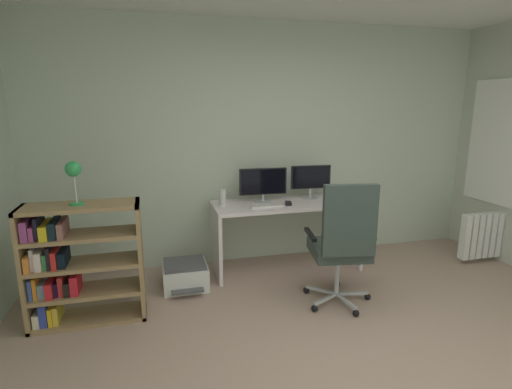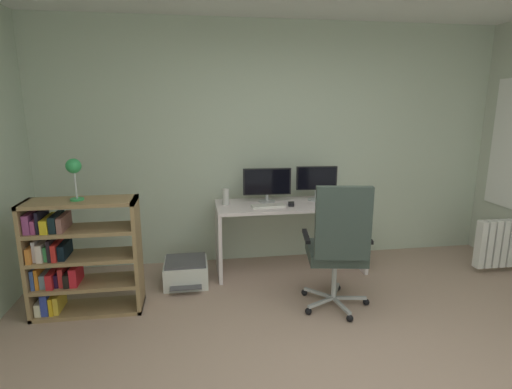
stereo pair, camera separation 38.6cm
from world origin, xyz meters
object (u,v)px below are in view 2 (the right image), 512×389
keyboard (268,206)px  computer_mouse (291,204)px  desk (290,220)px  bookshelf (73,258)px  office_chair (338,244)px  monitor_main (267,183)px  desktop_speaker (226,197)px  monitor_secondary (317,180)px  desk_lamp (74,170)px  printer (186,272)px

keyboard → computer_mouse: computer_mouse is taller
desk → bookshelf: bookshelf is taller
office_chair → desk: bearing=100.8°
monitor_main → computer_mouse: size_ratio=5.13×
desk → desktop_speaker: desktop_speaker is taller
bookshelf → monitor_secondary: bearing=16.5°
desk → bookshelf: (-2.05, -0.61, -0.06)m
desk → computer_mouse: (-0.02, -0.11, 0.21)m
office_chair → desktop_speaker: bearing=131.0°
office_chair → desk_lamp: desk_lamp is taller
bookshelf → desk_lamp: (0.08, -0.00, 0.76)m
desk → desk_lamp: bearing=-162.9°
monitor_secondary → printer: size_ratio=0.88×
monitor_main → desk_lamp: 1.89m
computer_mouse → office_chair: (0.20, -0.85, -0.14)m
printer → monitor_main: bearing=17.8°
monitor_secondary → keyboard: bearing=-160.0°
desk → computer_mouse: bearing=-101.2°
keyboard → office_chair: size_ratio=0.29×
printer → desktop_speaker: bearing=28.5°
monitor_secondary → computer_mouse: 0.44m
office_chair → printer: office_chair is taller
desk → monitor_secondary: bearing=16.8°
keyboard → printer: size_ratio=0.67×
desk → printer: desk is taller
bookshelf → office_chair: bearing=-8.9°
desk → monitor_secondary: monitor_secondary is taller
bookshelf → printer: bearing=24.1°
monitor_secondary → desk_lamp: (-2.28, -0.70, 0.29)m
desktop_speaker → office_chair: bearing=-49.0°
desk → desk_lamp: desk_lamp is taller
computer_mouse → desk_lamp: bearing=-152.8°
desktop_speaker → printer: desktop_speaker is taller
bookshelf → printer: bookshelf is taller
desktop_speaker → bookshelf: 1.55m
monitor_main → computer_mouse: monitor_main is taller
computer_mouse → office_chair: 0.88m
computer_mouse → office_chair: size_ratio=0.09×
monitor_main → bookshelf: monitor_main is taller
desk_lamp → bookshelf: bearing=179.9°
computer_mouse → desktop_speaker: desktop_speaker is taller
office_chair → bookshelf: (-2.24, 0.35, -0.13)m
computer_mouse → bookshelf: bearing=-153.3°
desk → computer_mouse: size_ratio=15.86×
desk_lamp → computer_mouse: bearing=14.3°
office_chair → desk_lamp: size_ratio=3.31×
keyboard → desktop_speaker: bearing=155.1°
office_chair → bookshelf: bearing=171.1°
desk → office_chair: size_ratio=1.37×
desktop_speaker → office_chair: (0.87, -1.00, -0.21)m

